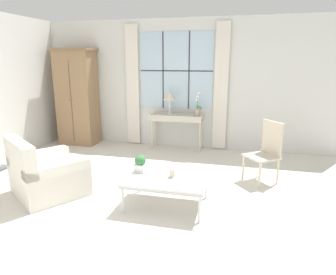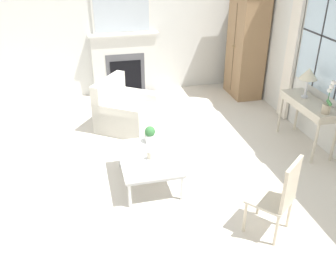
{
  "view_description": "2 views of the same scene",
  "coord_description": "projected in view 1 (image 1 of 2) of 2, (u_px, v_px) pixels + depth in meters",
  "views": [
    {
      "loc": [
        1.43,
        -3.55,
        1.93
      ],
      "look_at": [
        0.38,
        0.72,
        0.79
      ],
      "focal_mm": 32.0,
      "sensor_mm": 36.0,
      "label": 1
    },
    {
      "loc": [
        4.82,
        -0.69,
        3.06
      ],
      "look_at": [
        0.43,
        0.37,
        0.62
      ],
      "focal_mm": 40.0,
      "sensor_mm": 36.0,
      "label": 2
    }
  ],
  "objects": [
    {
      "name": "ground_plane",
      "position": [
        129.0,
        203.0,
        4.15
      ],
      "size": [
        14.0,
        14.0,
        0.0
      ],
      "primitive_type": "plane",
      "color": "silver"
    },
    {
      "name": "armchair_upholstered",
      "position": [
        47.0,
        176.0,
        4.39
      ],
      "size": [
        1.29,
        1.28,
        0.87
      ],
      "color": "silver",
      "rests_on": "ground_plane"
    },
    {
      "name": "side_chair_wooden",
      "position": [
        267.0,
        149.0,
        4.8
      ],
      "size": [
        0.62,
        0.62,
        0.99
      ],
      "color": "beige",
      "rests_on": "ground_plane"
    },
    {
      "name": "potted_plant_small",
      "position": [
        140.0,
        163.0,
        4.16
      ],
      "size": [
        0.15,
        0.15,
        0.24
      ],
      "color": "white",
      "rests_on": "coffee_table"
    },
    {
      "name": "wall_back_windowed",
      "position": [
        176.0,
        84.0,
        6.64
      ],
      "size": [
        7.2,
        0.14,
        2.8
      ],
      "color": "silver",
      "rests_on": "ground_plane"
    },
    {
      "name": "potted_orchid",
      "position": [
        197.0,
        107.0,
        6.33
      ],
      "size": [
        0.16,
        0.12,
        0.51
      ],
      "color": "tan",
      "rests_on": "console_table"
    },
    {
      "name": "console_table",
      "position": [
        177.0,
        119.0,
        6.54
      ],
      "size": [
        1.14,
        0.41,
        0.78
      ],
      "color": "beige",
      "rests_on": "ground_plane"
    },
    {
      "name": "armoire",
      "position": [
        77.0,
        97.0,
        6.92
      ],
      "size": [
        0.92,
        0.6,
        2.19
      ],
      "color": "#93704C",
      "rests_on": "ground_plane"
    },
    {
      "name": "table_lamp",
      "position": [
        170.0,
        97.0,
        6.46
      ],
      "size": [
        0.29,
        0.29,
        0.48
      ],
      "color": "silver",
      "rests_on": "console_table"
    },
    {
      "name": "pillar_candle",
      "position": [
        172.0,
        173.0,
        3.97
      ],
      "size": [
        0.11,
        0.11,
        0.13
      ],
      "color": "silver",
      "rests_on": "coffee_table"
    },
    {
      "name": "coffee_table",
      "position": [
        167.0,
        180.0,
        4.0
      ],
      "size": [
        1.1,
        0.78,
        0.42
      ],
      "color": "silver",
      "rests_on": "ground_plane"
    }
  ]
}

